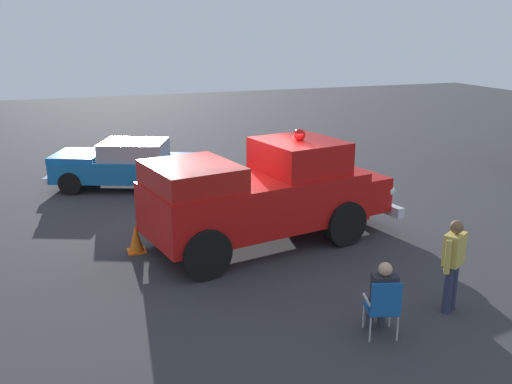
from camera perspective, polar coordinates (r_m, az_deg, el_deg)
name	(u,v)px	position (r m, az deg, el deg)	size (l,w,h in m)	color
ground_plane	(246,238)	(13.43, -1.02, -4.68)	(60.00, 60.00, 0.00)	#333335
vintage_fire_truck	(265,194)	(12.75, 0.90, -0.16)	(3.32, 6.25, 2.59)	black
classic_hot_rod	(124,164)	(17.90, -13.14, 2.76)	(3.39, 4.74, 1.46)	black
lawn_chair_near_truck	(384,305)	(9.34, 12.73, -11.01)	(0.62, 0.62, 1.02)	#B7BABF
lawn_chair_by_car	(296,181)	(16.10, 4.03, 1.08)	(0.67, 0.67, 1.02)	#B7BABF
spectator_seated	(382,295)	(9.41, 12.56, -10.06)	(0.62, 0.51, 1.29)	#383842
spectator_standing	(453,260)	(10.38, 19.24, -6.44)	(0.44, 0.60, 1.68)	#2D334C
traffic_cone	(136,239)	(12.82, -11.99, -4.63)	(0.40, 0.40, 0.64)	orange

